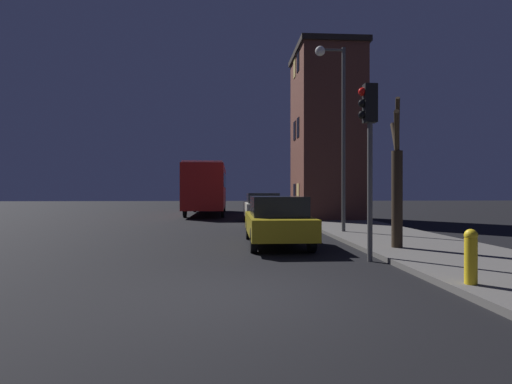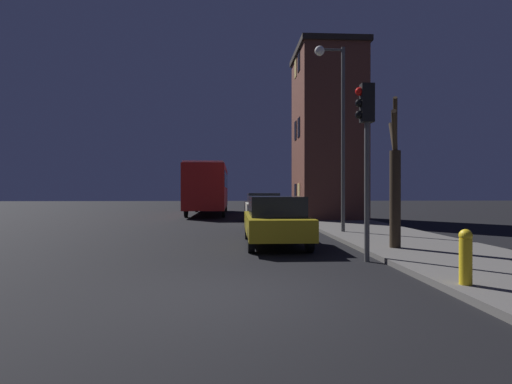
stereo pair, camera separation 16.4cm
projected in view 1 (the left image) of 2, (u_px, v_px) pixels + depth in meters
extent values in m
plane|color=black|center=(244.00, 295.00, 6.31)|extent=(120.00, 120.00, 0.00)
cube|color=brown|center=(326.00, 136.00, 23.07)|extent=(3.48, 4.61, 9.38)
cube|color=black|center=(326.00, 53.00, 23.06)|extent=(3.72, 4.85, 0.30)
cube|color=#F2D172|center=(298.00, 193.00, 22.36)|extent=(0.03, 0.70, 1.10)
cube|color=black|center=(294.00, 193.00, 23.57)|extent=(0.03, 0.70, 1.10)
cube|color=black|center=(298.00, 127.00, 22.35)|extent=(0.03, 0.70, 1.10)
cube|color=black|center=(294.00, 131.00, 23.57)|extent=(0.03, 0.70, 1.10)
cube|color=black|center=(298.00, 62.00, 22.34)|extent=(0.03, 0.70, 1.10)
cube|color=#F2D172|center=(294.00, 68.00, 23.56)|extent=(0.03, 0.70, 1.10)
cylinder|color=#4C4C4C|center=(344.00, 140.00, 15.07)|extent=(0.14, 0.14, 6.95)
cylinder|color=#4C4C4C|center=(332.00, 50.00, 15.03)|extent=(0.90, 0.09, 0.09)
sphere|color=white|center=(320.00, 51.00, 15.00)|extent=(0.37, 0.37, 0.37)
cylinder|color=#4C4C4C|center=(370.00, 192.00, 9.34)|extent=(0.12, 0.12, 3.26)
cube|color=black|center=(370.00, 103.00, 9.34)|extent=(0.30, 0.24, 0.90)
sphere|color=red|center=(362.00, 92.00, 9.32)|extent=(0.20, 0.20, 0.20)
sphere|color=black|center=(362.00, 103.00, 9.33)|extent=(0.20, 0.20, 0.20)
sphere|color=black|center=(362.00, 115.00, 9.33)|extent=(0.20, 0.20, 0.20)
cylinder|color=#2D2319|center=(397.00, 199.00, 10.80)|extent=(0.29, 0.29, 2.62)
cylinder|color=#2D2319|center=(397.00, 126.00, 10.24)|extent=(0.57, 1.19, 1.25)
cylinder|color=#2D2319|center=(395.00, 137.00, 11.07)|extent=(0.25, 0.68, 0.89)
cylinder|color=#2D2319|center=(397.00, 132.00, 10.19)|extent=(0.66, 1.30, 0.94)
cube|color=red|center=(207.00, 188.00, 28.22)|extent=(2.51, 10.41, 2.83)
cube|color=black|center=(207.00, 180.00, 28.22)|extent=(2.53, 9.57, 1.02)
cube|color=#B2B2B2|center=(207.00, 167.00, 28.22)|extent=(2.39, 9.89, 0.12)
cylinder|color=black|center=(224.00, 206.00, 31.67)|extent=(0.18, 0.96, 0.96)
cylinder|color=black|center=(195.00, 206.00, 31.53)|extent=(0.18, 0.96, 0.96)
cylinder|color=black|center=(223.00, 210.00, 24.92)|extent=(0.18, 0.96, 0.96)
cylinder|color=black|center=(185.00, 210.00, 24.78)|extent=(0.18, 0.96, 0.96)
cube|color=olive|center=(276.00, 224.00, 12.23)|extent=(1.75, 4.63, 0.58)
cube|color=black|center=(277.00, 206.00, 12.00)|extent=(1.54, 2.41, 0.57)
cylinder|color=black|center=(294.00, 229.00, 13.78)|extent=(0.18, 0.68, 0.68)
cylinder|color=black|center=(249.00, 229.00, 13.69)|extent=(0.18, 0.68, 0.68)
cylinder|color=black|center=(312.00, 240.00, 10.78)|extent=(0.18, 0.68, 0.68)
cylinder|color=black|center=(254.00, 240.00, 10.68)|extent=(0.18, 0.68, 0.68)
cube|color=beige|center=(262.00, 210.00, 20.63)|extent=(1.73, 4.64, 0.72)
cube|color=black|center=(262.00, 198.00, 20.39)|extent=(1.52, 2.41, 0.50)
cylinder|color=black|center=(274.00, 215.00, 22.18)|extent=(0.18, 0.66, 0.66)
cylinder|color=black|center=(246.00, 215.00, 22.08)|extent=(0.18, 0.66, 0.66)
cylinder|color=black|center=(280.00, 218.00, 19.17)|extent=(0.18, 0.66, 0.66)
cylinder|color=black|center=(248.00, 219.00, 19.07)|extent=(0.18, 0.66, 0.66)
cylinder|color=gold|center=(471.00, 261.00, 6.53)|extent=(0.20, 0.20, 0.75)
sphere|color=gold|center=(471.00, 235.00, 6.53)|extent=(0.21, 0.21, 0.21)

